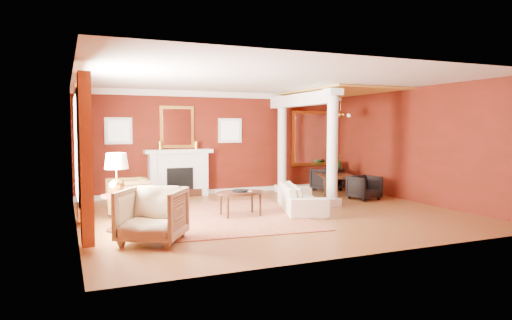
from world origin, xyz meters
name	(u,v)px	position (x,y,z in m)	size (l,w,h in m)	color
ground	(273,214)	(0.00, 0.00, 0.00)	(8.00, 8.00, 0.00)	brown
room_shell	(273,121)	(0.00, 0.00, 2.02)	(8.04, 7.04, 2.92)	#62140D
fireplace	(179,173)	(-1.30, 3.32, 0.65)	(1.85, 0.42, 1.29)	white
overmantel_mirror	(177,127)	(-1.30, 3.45, 1.90)	(0.95, 0.07, 1.15)	gold
flank_window_left	(118,131)	(-2.85, 3.46, 1.80)	(0.70, 0.07, 0.70)	white
flank_window_right	(230,131)	(0.25, 3.46, 1.80)	(0.70, 0.07, 0.70)	white
left_window	(82,154)	(-3.89, -0.60, 1.42)	(0.21, 2.55, 2.60)	white
column_front	(332,147)	(1.70, 0.30, 1.43)	(0.36, 0.36, 2.80)	white
column_back	(282,143)	(1.70, 3.00, 1.43)	(0.36, 0.36, 2.80)	white
header_beam	(301,100)	(1.70, 1.90, 2.62)	(0.30, 3.20, 0.32)	white
amber_ceiling	(340,92)	(2.85, 1.75, 2.87)	(2.30, 3.40, 0.04)	gold
dining_mirror	(310,138)	(2.90, 3.45, 1.55)	(1.30, 0.07, 1.70)	gold
chandelier	(340,114)	(2.90, 1.80, 2.25)	(0.60, 0.62, 0.75)	#B9853A
crown_trim	(222,95)	(0.00, 3.46, 2.82)	(8.00, 0.08, 0.16)	white
base_trim	(222,191)	(0.00, 3.46, 0.06)	(8.00, 0.08, 0.12)	white
rug	(232,216)	(-0.93, 0.09, 0.01)	(2.91, 3.88, 0.02)	maroon
sofa	(301,193)	(0.74, 0.05, 0.41)	(2.08, 0.61, 0.81)	beige
armchair_leopard	(127,195)	(-2.96, 1.08, 0.44)	(0.85, 0.80, 0.88)	black
armchair_stripe	(152,213)	(-2.88, -1.53, 0.50)	(0.96, 0.90, 0.99)	tan
coffee_table	(240,194)	(-0.75, 0.02, 0.48)	(1.04, 1.04, 0.52)	black
coffee_book	(244,187)	(-0.69, -0.02, 0.63)	(0.16, 0.02, 0.21)	black
side_table	(117,179)	(-3.31, -0.43, 0.95)	(0.57, 0.57, 1.42)	black
dining_table	(335,178)	(2.88, 2.01, 0.46)	(1.65, 0.58, 0.92)	black
dining_chair_near	(364,186)	(3.04, 0.85, 0.35)	(0.67, 0.63, 0.69)	black
dining_chair_far	(327,178)	(3.02, 2.68, 0.38)	(0.73, 0.69, 0.75)	black
green_urn	(336,178)	(3.50, 2.92, 0.34)	(0.36, 0.36, 0.86)	#133B19
potted_plant	(333,155)	(2.81, 2.01, 1.13)	(0.48, 0.53, 0.41)	#26591E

